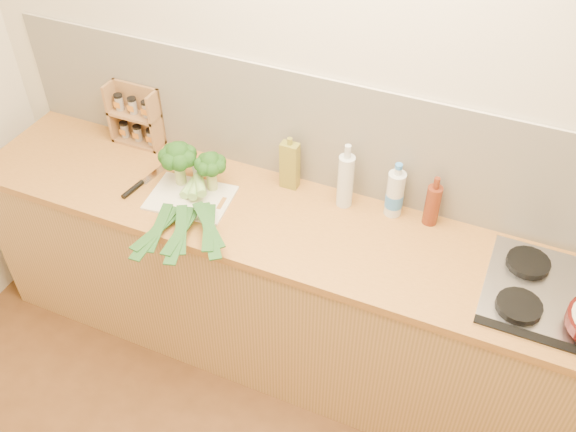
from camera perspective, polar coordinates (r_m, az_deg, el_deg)
name	(u,v)px	position (r m, az deg, el deg)	size (l,w,h in m)	color
room_shell	(338,138)	(2.76, 4.51, 6.95)	(3.50, 3.50, 3.50)	beige
counter	(309,297)	(3.04, 1.89, -7.17)	(3.20, 0.62, 0.90)	tan
gas_hob	(564,299)	(2.63, 23.32, -6.75)	(0.58, 0.50, 0.04)	silver
chopping_board	(191,198)	(2.88, -8.64, 1.62)	(0.36, 0.27, 0.01)	beige
broccoli_left	(178,156)	(2.87, -9.77, 5.24)	(0.17, 0.17, 0.22)	#B0BE6F
broccoli_right	(210,165)	(2.82, -6.91, 4.55)	(0.14, 0.14, 0.19)	#B0BE6F
leek_front	(185,194)	(2.86, -9.16, 1.96)	(0.11, 0.71, 0.04)	white
leek_mid	(192,199)	(2.80, -8.55, 1.55)	(0.24, 0.64, 0.04)	white
leek_back	(202,197)	(2.77, -7.61, 1.72)	(0.42, 0.54, 0.04)	white
chefs_knife	(139,185)	(2.99, -13.13, 2.70)	(0.08, 0.32, 0.02)	silver
spice_rack	(137,118)	(3.21, -13.29, 8.46)	(0.25, 0.10, 0.31)	#9E6644
oil_tin	(290,165)	(2.85, 0.16, 4.56)	(0.08, 0.05, 0.26)	olive
glass_bottle	(346,180)	(2.75, 5.14, 3.20)	(0.07, 0.07, 0.31)	silver
amber_bottle	(433,204)	(2.74, 12.72, 1.02)	(0.06, 0.06, 0.24)	maroon
water_bottle	(395,195)	(2.75, 9.47, 1.87)	(0.08, 0.08, 0.24)	silver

